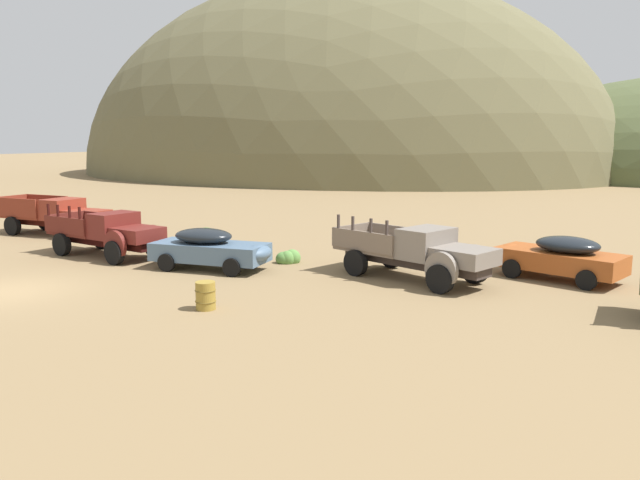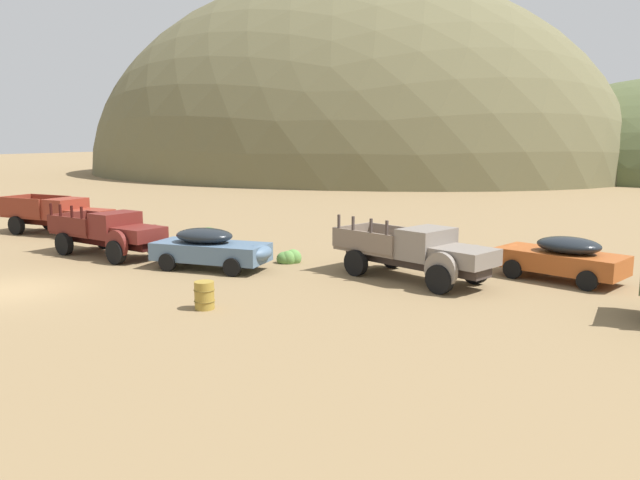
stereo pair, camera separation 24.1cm
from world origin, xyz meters
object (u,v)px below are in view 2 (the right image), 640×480
truck_rust_red (64,215)px  car_oxide_orange (557,257)px  truck_primer_gray (423,253)px  oil_drum_by_truck (204,295)px  truck_oxblood (114,233)px  car_chalk_blue (214,248)px

truck_rust_red → car_oxide_orange: truck_rust_red is taller
truck_rust_red → truck_primer_gray: size_ratio=1.01×
truck_rust_red → car_oxide_orange: 23.87m
oil_drum_by_truck → car_oxide_orange: bearing=45.4°
truck_oxblood → oil_drum_by_truck: size_ratio=7.12×
car_chalk_blue → truck_rust_red: bearing=156.6°
truck_rust_red → car_oxide_orange: bearing=0.6°
truck_rust_red → truck_oxblood: truck_oxblood is taller
truck_rust_red → truck_oxblood: size_ratio=1.09×
car_chalk_blue → car_oxide_orange: (11.84, 4.13, 0.00)m
truck_oxblood → car_chalk_blue: truck_oxblood is taller
truck_rust_red → truck_primer_gray: 19.83m
car_chalk_blue → car_oxide_orange: same height
truck_oxblood → car_oxide_orange: truck_oxblood is taller
car_oxide_orange → oil_drum_by_truck: size_ratio=5.82×
truck_rust_red → car_chalk_blue: truck_rust_red is taller
truck_rust_red → oil_drum_by_truck: (15.16, -8.11, -0.60)m
truck_oxblood → truck_rust_red: bearing=161.9°
truck_primer_gray → car_chalk_blue: bearing=-148.6°
oil_drum_by_truck → car_chalk_blue: bearing=123.8°
truck_oxblood → oil_drum_by_truck: truck_oxblood is taller
truck_rust_red → oil_drum_by_truck: 17.20m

